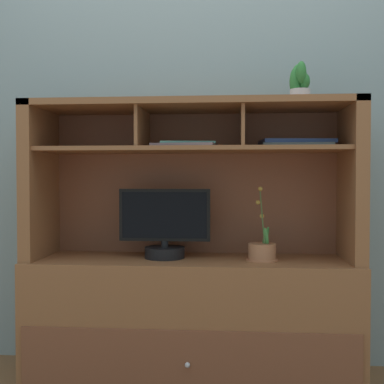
{
  "coord_description": "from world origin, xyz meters",
  "views": [
    {
      "loc": [
        0.19,
        -2.35,
        0.98
      ],
      "look_at": [
        0.0,
        0.0,
        0.91
      ],
      "focal_mm": 46.32,
      "sensor_mm": 36.0,
      "label": 1
    }
  ],
  "objects_px": {
    "magazine_stack_centre": "(296,144)",
    "potted_succulent": "(300,83)",
    "magazine_stack_left": "(186,145)",
    "media_console": "(192,292)",
    "tv_monitor": "(165,228)",
    "potted_orchid": "(262,251)"
  },
  "relations": [
    {
      "from": "magazine_stack_centre",
      "to": "potted_succulent",
      "type": "distance_m",
      "value": 0.29
    },
    {
      "from": "magazine_stack_left",
      "to": "magazine_stack_centre",
      "type": "bearing_deg",
      "value": 10.98
    },
    {
      "from": "media_console",
      "to": "tv_monitor",
      "type": "height_order",
      "value": "media_console"
    },
    {
      "from": "magazine_stack_centre",
      "to": "potted_succulent",
      "type": "relative_size",
      "value": 2.0
    },
    {
      "from": "potted_orchid",
      "to": "media_console",
      "type": "bearing_deg",
      "value": 172.66
    },
    {
      "from": "tv_monitor",
      "to": "magazine_stack_centre",
      "type": "distance_m",
      "value": 0.75
    },
    {
      "from": "magazine_stack_left",
      "to": "magazine_stack_centre",
      "type": "relative_size",
      "value": 0.87
    },
    {
      "from": "tv_monitor",
      "to": "magazine_stack_centre",
      "type": "relative_size",
      "value": 1.23
    },
    {
      "from": "potted_orchid",
      "to": "magazine_stack_centre",
      "type": "bearing_deg",
      "value": 27.0
    },
    {
      "from": "magazine_stack_left",
      "to": "potted_succulent",
      "type": "bearing_deg",
      "value": 4.43
    },
    {
      "from": "media_console",
      "to": "tv_monitor",
      "type": "relative_size",
      "value": 3.54
    },
    {
      "from": "media_console",
      "to": "magazine_stack_centre",
      "type": "bearing_deg",
      "value": 4.81
    },
    {
      "from": "media_console",
      "to": "potted_orchid",
      "type": "distance_m",
      "value": 0.39
    },
    {
      "from": "magazine_stack_left",
      "to": "tv_monitor",
      "type": "bearing_deg",
      "value": 154.13
    },
    {
      "from": "potted_orchid",
      "to": "potted_succulent",
      "type": "xyz_separation_m",
      "value": [
        0.17,
        0.02,
        0.79
      ]
    },
    {
      "from": "tv_monitor",
      "to": "potted_orchid",
      "type": "relative_size",
      "value": 1.27
    },
    {
      "from": "potted_orchid",
      "to": "magazine_stack_centre",
      "type": "xyz_separation_m",
      "value": [
        0.17,
        0.08,
        0.51
      ]
    },
    {
      "from": "media_console",
      "to": "potted_succulent",
      "type": "xyz_separation_m",
      "value": [
        0.5,
        -0.02,
        0.99
      ]
    },
    {
      "from": "potted_orchid",
      "to": "magazine_stack_left",
      "type": "xyz_separation_m",
      "value": [
        -0.35,
        -0.02,
        0.5
      ]
    },
    {
      "from": "potted_orchid",
      "to": "magazine_stack_centre",
      "type": "relative_size",
      "value": 0.97
    },
    {
      "from": "media_console",
      "to": "potted_orchid",
      "type": "bearing_deg",
      "value": -7.34
    },
    {
      "from": "magazine_stack_left",
      "to": "magazine_stack_centre",
      "type": "distance_m",
      "value": 0.53
    }
  ]
}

